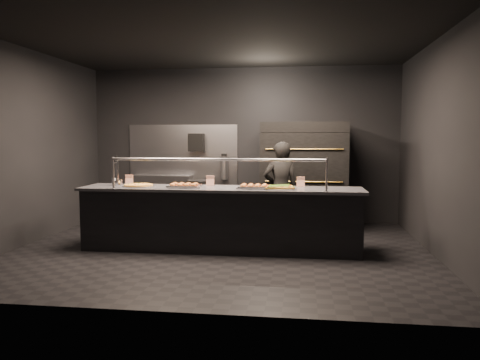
# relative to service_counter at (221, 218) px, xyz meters

# --- Properties ---
(room) EXTENTS (6.04, 6.00, 3.00)m
(room) POSITION_rel_service_counter_xyz_m (-0.02, 0.05, 1.03)
(room) COLOR black
(room) RESTS_ON ground
(service_counter) EXTENTS (4.10, 0.78, 1.37)m
(service_counter) POSITION_rel_service_counter_xyz_m (0.00, 0.00, 0.00)
(service_counter) COLOR black
(service_counter) RESTS_ON ground
(pizza_oven) EXTENTS (1.50, 1.23, 1.91)m
(pizza_oven) POSITION_rel_service_counter_xyz_m (1.20, 1.90, 0.50)
(pizza_oven) COLOR black
(pizza_oven) RESTS_ON ground
(prep_shelf) EXTENTS (1.20, 0.35, 0.90)m
(prep_shelf) POSITION_rel_service_counter_xyz_m (-1.60, 2.32, -0.01)
(prep_shelf) COLOR #99999E
(prep_shelf) RESTS_ON ground
(towel_dispenser) EXTENTS (0.30, 0.20, 0.35)m
(towel_dispenser) POSITION_rel_service_counter_xyz_m (-0.90, 2.39, 1.09)
(towel_dispenser) COLOR black
(towel_dispenser) RESTS_ON room
(fire_extinguisher) EXTENTS (0.14, 0.14, 0.51)m
(fire_extinguisher) POSITION_rel_service_counter_xyz_m (-0.35, 2.40, 0.60)
(fire_extinguisher) COLOR #B2B2B7
(fire_extinguisher) RESTS_ON room
(beer_tap) EXTENTS (0.13, 0.18, 0.49)m
(beer_tap) POSITION_rel_service_counter_xyz_m (-1.60, 0.08, 0.60)
(beer_tap) COLOR silver
(beer_tap) RESTS_ON service_counter
(round_pizza) EXTENTS (0.49, 0.49, 0.03)m
(round_pizza) POSITION_rel_service_counter_xyz_m (-1.23, -0.01, 0.47)
(round_pizza) COLOR silver
(round_pizza) RESTS_ON service_counter
(slider_tray_a) EXTENTS (0.51, 0.42, 0.07)m
(slider_tray_a) POSITION_rel_service_counter_xyz_m (-0.52, -0.08, 0.48)
(slider_tray_a) COLOR silver
(slider_tray_a) RESTS_ON service_counter
(slider_tray_b) EXTENTS (0.50, 0.41, 0.07)m
(slider_tray_b) POSITION_rel_service_counter_xyz_m (0.50, -0.09, 0.48)
(slider_tray_b) COLOR silver
(slider_tray_b) RESTS_ON service_counter
(square_pizza) EXTENTS (0.51, 0.51, 0.05)m
(square_pizza) POSITION_rel_service_counter_xyz_m (0.85, -0.05, 0.47)
(square_pizza) COLOR silver
(square_pizza) RESTS_ON service_counter
(condiment_jar) EXTENTS (0.16, 0.06, 0.11)m
(condiment_jar) POSITION_rel_service_counter_xyz_m (-1.65, 0.16, 0.51)
(condiment_jar) COLOR silver
(condiment_jar) RESTS_ON service_counter
(tent_cards) EXTENTS (2.76, 0.04, 0.15)m
(tent_cards) POSITION_rel_service_counter_xyz_m (-0.18, 0.28, 0.53)
(tent_cards) COLOR white
(tent_cards) RESTS_ON service_counter
(trash_bin) EXTENTS (0.50, 0.50, 0.83)m
(trash_bin) POSITION_rel_service_counter_xyz_m (-0.78, 2.12, -0.05)
(trash_bin) COLOR black
(trash_bin) RESTS_ON ground
(worker) EXTENTS (0.63, 0.47, 1.58)m
(worker) POSITION_rel_service_counter_xyz_m (0.83, 0.98, 0.32)
(worker) COLOR black
(worker) RESTS_ON ground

